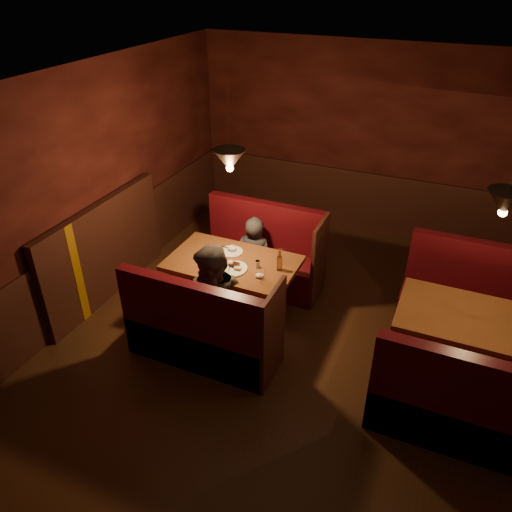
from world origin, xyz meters
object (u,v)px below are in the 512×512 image
at_px(main_bench_near, 202,335).
at_px(diner_b, 215,288).
at_px(diner_a, 254,242).
at_px(main_table, 234,275).
at_px(main_bench_far, 263,259).
at_px(second_bench_far, 471,306).
at_px(second_table, 468,333).
at_px(second_bench_near, 460,412).

distance_m(main_bench_near, diner_b, 0.54).
bearing_deg(diner_a, main_table, 87.26).
distance_m(main_bench_far, second_bench_far, 2.64).
distance_m(main_table, second_table, 2.62).
xyz_separation_m(main_bench_far, main_bench_near, (0.00, -1.71, 0.00)).
relative_size(main_table, second_table, 1.05).
bearing_deg(main_bench_far, diner_a, -110.76).
distance_m(diner_a, diner_b, 1.30).
bearing_deg(diner_b, main_bench_near, -101.03).
distance_m(second_bench_near, diner_a, 3.13).
xyz_separation_m(main_table, diner_b, (0.07, -0.60, 0.21)).
bearing_deg(second_bench_near, diner_a, 150.29).
xyz_separation_m(main_bench_near, diner_b, (0.05, 0.25, 0.47)).
bearing_deg(main_table, second_table, 0.19).
height_order(main_bench_near, diner_a, diner_a).
bearing_deg(main_bench_near, second_bench_far, 33.07).
bearing_deg(second_table, second_bench_near, -87.80).
bearing_deg(main_table, second_bench_far, 18.03).
bearing_deg(second_bench_far, main_bench_far, -179.80).
relative_size(main_bench_near, second_table, 1.16).
height_order(second_bench_far, second_bench_near, same).
bearing_deg(main_bench_far, diner_b, -88.06).
distance_m(second_bench_far, diner_a, 2.73).
xyz_separation_m(diner_a, diner_b, (0.11, -1.29, 0.13)).
distance_m(main_table, second_bench_far, 2.81).
height_order(second_bench_far, diner_a, diner_a).
bearing_deg(diner_a, diner_b, 88.51).
relative_size(second_bench_near, diner_a, 1.13).
bearing_deg(diner_b, second_bench_far, 29.40).
bearing_deg(main_bench_near, second_table, 18.31).
height_order(main_bench_far, second_bench_far, second_bench_far).
xyz_separation_m(second_bench_far, second_bench_near, (0.00, -1.71, 0.00)).
relative_size(main_table, main_bench_near, 0.91).
distance_m(main_bench_near, second_bench_near, 2.64).
relative_size(diner_a, diner_b, 0.85).
height_order(main_bench_far, diner_b, diner_b).
bearing_deg(diner_a, main_bench_near, 85.89).
height_order(main_table, second_bench_near, second_bench_near).
height_order(second_table, diner_b, diner_b).
xyz_separation_m(main_table, diner_a, (-0.04, 0.69, 0.08)).
height_order(main_bench_near, diner_b, diner_b).
xyz_separation_m(second_table, second_bench_near, (0.03, -0.86, -0.24)).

